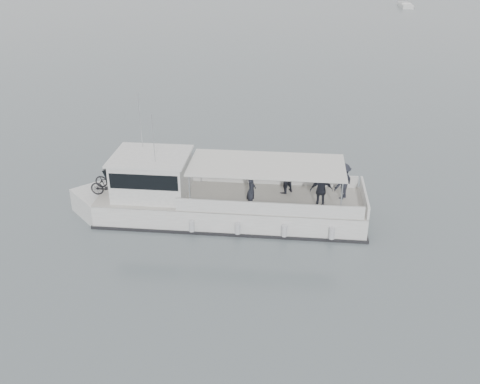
% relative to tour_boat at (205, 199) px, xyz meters
% --- Properties ---
extents(ground, '(1400.00, 1400.00, 0.00)m').
position_rel_tour_boat_xyz_m(ground, '(-4.70, 3.99, -1.05)').
color(ground, '#505A5E').
rests_on(ground, ground).
extents(tour_boat, '(15.13, 7.49, 6.39)m').
position_rel_tour_boat_xyz_m(tour_boat, '(0.00, 0.00, 0.00)').
color(tour_boat, white).
rests_on(tour_boat, ground).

